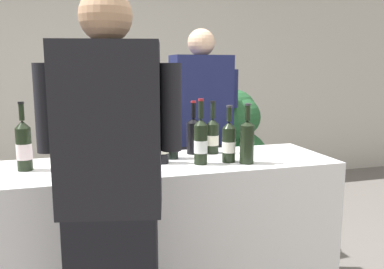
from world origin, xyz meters
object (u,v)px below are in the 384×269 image
object	(u,v)px
wine_bottle_1	(213,136)
wine_bottle_8	(201,141)
wine_bottle_0	(229,141)
wine_glass	(137,142)
potted_shrub	(227,140)
wine_bottle_7	(78,154)
wine_bottle_6	(118,149)
wine_bottle_5	(24,146)
ice_bucket	(88,140)
wine_bottle_9	(247,140)
wine_bottle_3	(193,134)
person_server	(201,148)
wine_bottle_4	(172,141)
person_guest	(113,221)
wine_bottle_2	(162,142)

from	to	relation	value
wine_bottle_1	wine_bottle_8	bearing A→B (deg)	-122.08
wine_bottle_0	wine_glass	xyz separation A→B (m)	(-0.51, 0.05, 0.02)
potted_shrub	wine_bottle_7	bearing A→B (deg)	-137.94
wine_bottle_6	wine_bottle_1	bearing A→B (deg)	26.87
wine_bottle_5	wine_bottle_6	xyz separation A→B (m)	(0.46, -0.19, -0.01)
wine_bottle_8	ice_bucket	size ratio (longest dim) A/B	1.55
wine_bottle_8	ice_bucket	world-z (taller)	wine_bottle_8
wine_bottle_9	wine_glass	distance (m)	0.60
wine_bottle_1	wine_bottle_3	distance (m)	0.12
wine_bottle_9	person_server	size ratio (longest dim) A/B	0.19
wine_glass	person_server	distance (m)	0.97
wine_bottle_6	wine_bottle_7	bearing A→B (deg)	-179.28
person_server	wine_bottle_5	bearing A→B (deg)	-150.68
wine_bottle_4	ice_bucket	size ratio (longest dim) A/B	1.30
wine_bottle_4	potted_shrub	world-z (taller)	potted_shrub
wine_bottle_4	wine_bottle_6	xyz separation A→B (m)	(-0.33, -0.23, 0.01)
ice_bucket	potted_shrub	size ratio (longest dim) A/B	0.18
wine_bottle_4	wine_bottle_9	size ratio (longest dim) A/B	0.90
person_guest	wine_bottle_1	bearing A→B (deg)	48.26
wine_bottle_6	ice_bucket	bearing A→B (deg)	112.27
wine_bottle_7	wine_bottle_1	bearing A→B (deg)	21.26
wine_bottle_0	wine_bottle_2	world-z (taller)	wine_bottle_2
wine_glass	wine_bottle_3	bearing A→B (deg)	30.19
wine_bottle_3	person_server	world-z (taller)	person_server
wine_bottle_1	wine_bottle_9	world-z (taller)	wine_bottle_9
wine_bottle_6	ice_bucket	world-z (taller)	wine_bottle_6
wine_bottle_8	person_guest	xyz separation A→B (m)	(-0.53, -0.52, -0.20)
person_server	wine_bottle_9	bearing A→B (deg)	-90.24
wine_bottle_4	wine_bottle_8	distance (m)	0.21
wine_bottle_1	wine_bottle_6	bearing A→B (deg)	-153.13
wine_bottle_0	wine_bottle_5	world-z (taller)	wine_bottle_5
wine_bottle_5	wine_glass	bearing A→B (deg)	-8.13
wine_bottle_2	wine_bottle_4	size ratio (longest dim) A/B	1.11
person_guest	wine_bottle_8	bearing A→B (deg)	44.43
wine_glass	ice_bucket	xyz separation A→B (m)	(-0.24, 0.21, -0.02)
wine_bottle_2	wine_bottle_4	world-z (taller)	wine_bottle_2
wine_bottle_2	wine_bottle_4	distance (m)	0.12
wine_bottle_0	wine_bottle_2	xyz separation A→B (m)	(-0.37, 0.08, 0.00)
wine_bottle_6	person_server	bearing A→B (deg)	50.01
potted_shrub	wine_glass	bearing A→B (deg)	-132.71
wine_bottle_9	wine_bottle_6	bearing A→B (deg)	-179.88
wine_bottle_5	wine_bottle_4	bearing A→B (deg)	3.25
wine_bottle_6	potted_shrub	size ratio (longest dim) A/B	0.26
wine_bottle_6	wine_glass	xyz separation A→B (m)	(0.11, 0.11, 0.01)
wine_bottle_1	wine_bottle_5	world-z (taller)	wine_bottle_5
wine_bottle_5	wine_bottle_2	bearing A→B (deg)	-3.92
wine_bottle_8	wine_bottle_2	bearing A→B (deg)	158.05
wine_bottle_2	wine_bottle_6	bearing A→B (deg)	-151.14
wine_bottle_7	wine_bottle_2	bearing A→B (deg)	17.74
wine_bottle_5	ice_bucket	world-z (taller)	wine_bottle_5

